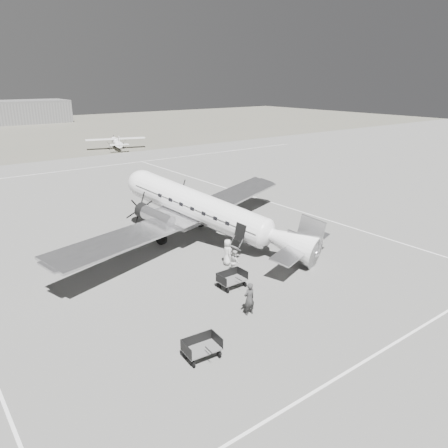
% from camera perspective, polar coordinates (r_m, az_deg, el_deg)
% --- Properties ---
extents(ground, '(260.00, 260.00, 0.00)m').
position_cam_1_polar(ground, '(33.52, 2.03, -3.92)').
color(ground, slate).
rests_on(ground, ground).
extents(taxi_line_near, '(60.00, 0.15, 0.01)m').
position_cam_1_polar(taxi_line_near, '(25.44, 22.87, -13.23)').
color(taxi_line_near, white).
rests_on(taxi_line_near, ground).
extents(taxi_line_right, '(0.15, 80.00, 0.01)m').
position_cam_1_polar(taxi_line_right, '(41.69, 14.95, 0.01)').
color(taxi_line_right, white).
rests_on(taxi_line_right, ground).
extents(taxi_line_horizon, '(90.00, 0.15, 0.01)m').
position_cam_1_polar(taxi_line_horizon, '(68.14, -19.81, 6.59)').
color(taxi_line_horizon, white).
rests_on(taxi_line_horizon, ground).
extents(dc3_airliner, '(31.90, 26.87, 5.17)m').
position_cam_1_polar(dc3_airliner, '(34.76, -1.99, 1.44)').
color(dc3_airliner, '#BBBBBE').
rests_on(dc3_airliner, ground).
extents(light_plane_right, '(13.28, 11.86, 2.32)m').
position_cam_1_polar(light_plane_right, '(86.18, -13.88, 10.21)').
color(light_plane_right, white).
rests_on(light_plane_right, ground).
extents(baggage_cart_near, '(1.90, 1.35, 1.07)m').
position_cam_1_polar(baggage_cart_near, '(28.12, 1.06, -7.30)').
color(baggage_cart_near, '#5A5A5A').
rests_on(baggage_cart_near, ground).
extents(baggage_cart_far, '(1.94, 1.45, 1.04)m').
position_cam_1_polar(baggage_cart_far, '(21.67, -2.90, -15.95)').
color(baggage_cart_far, '#5A5A5A').
rests_on(baggage_cart_far, ground).
extents(ground_crew, '(0.73, 0.50, 1.95)m').
position_cam_1_polar(ground_crew, '(24.97, 3.31, -9.73)').
color(ground_crew, '#313131').
rests_on(ground_crew, ground).
extents(ramp_agent, '(0.92, 1.02, 1.72)m').
position_cam_1_polar(ramp_agent, '(29.95, 1.42, -4.95)').
color(ramp_agent, '#B2B2AF').
rests_on(ramp_agent, ground).
extents(passenger, '(0.84, 1.06, 1.92)m').
position_cam_1_polar(passenger, '(31.29, 0.46, -3.69)').
color(passenger, silver).
rests_on(passenger, ground).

